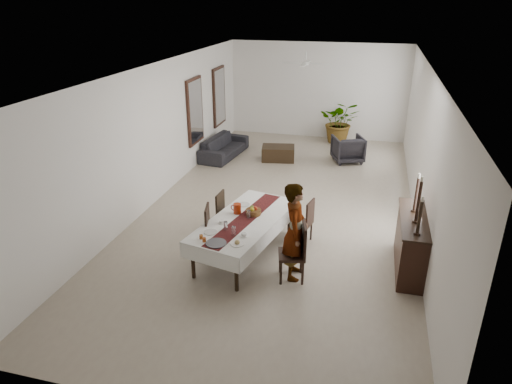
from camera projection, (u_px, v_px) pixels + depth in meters
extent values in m
cube|color=#AFA28B|center=(281.00, 206.00, 10.81)|extent=(6.00, 12.00, 0.00)
cube|color=white|center=(284.00, 68.00, 9.54)|extent=(6.00, 12.00, 0.02)
cube|color=white|center=(318.00, 91.00, 15.51)|extent=(6.00, 0.02, 3.20)
cube|color=white|center=(171.00, 302.00, 4.85)|extent=(6.00, 0.02, 3.20)
cube|color=white|center=(159.00, 132.00, 10.87)|extent=(0.02, 12.00, 3.20)
cube|color=white|center=(424.00, 152.00, 9.49)|extent=(0.02, 12.00, 3.20)
cube|color=black|center=(245.00, 221.00, 8.54)|extent=(1.47, 2.53, 0.05)
cylinder|color=black|center=(193.00, 261.00, 7.94)|extent=(0.08, 0.08, 0.69)
cylinder|color=black|center=(236.00, 273.00, 7.58)|extent=(0.08, 0.08, 0.69)
cylinder|color=black|center=(252.00, 211.00, 9.79)|extent=(0.08, 0.08, 0.69)
cylinder|color=black|center=(289.00, 219.00, 9.43)|extent=(0.08, 0.08, 0.69)
cube|color=white|center=(245.00, 219.00, 8.53)|extent=(1.68, 2.74, 0.01)
cube|color=white|center=(219.00, 220.00, 8.82)|extent=(0.55, 2.49, 0.30)
cube|color=white|center=(273.00, 233.00, 8.35)|extent=(0.55, 2.49, 0.30)
cube|color=white|center=(209.00, 258.00, 7.55)|extent=(1.14, 0.26, 0.30)
cube|color=white|center=(273.00, 201.00, 9.62)|extent=(1.14, 0.26, 0.30)
cube|color=maroon|center=(245.00, 219.00, 8.52)|extent=(0.86, 2.49, 0.00)
cylinder|color=#9B250B|center=(237.00, 209.00, 8.71)|extent=(0.18, 0.18, 0.20)
torus|color=maroon|center=(233.00, 208.00, 8.74)|extent=(0.12, 0.04, 0.12)
cylinder|color=white|center=(234.00, 231.00, 7.92)|extent=(0.07, 0.07, 0.17)
cylinder|color=silver|center=(226.00, 226.00, 8.09)|extent=(0.07, 0.07, 0.17)
cylinder|color=white|center=(249.00, 214.00, 8.51)|extent=(0.07, 0.07, 0.17)
cylinder|color=silver|center=(244.00, 235.00, 7.91)|extent=(0.09, 0.09, 0.06)
cylinder|color=white|center=(244.00, 236.00, 7.92)|extent=(0.15, 0.15, 0.01)
cylinder|color=white|center=(222.00, 222.00, 8.35)|extent=(0.09, 0.09, 0.06)
cylinder|color=white|center=(222.00, 223.00, 8.36)|extent=(0.15, 0.15, 0.01)
cylinder|color=white|center=(237.00, 244.00, 7.66)|extent=(0.24, 0.24, 0.01)
sphere|color=tan|center=(237.00, 242.00, 7.65)|extent=(0.09, 0.09, 0.09)
cylinder|color=silver|center=(210.00, 232.00, 8.04)|extent=(0.24, 0.24, 0.01)
cylinder|color=silver|center=(244.00, 204.00, 9.10)|extent=(0.24, 0.24, 0.01)
cylinder|color=#3D3D42|center=(216.00, 243.00, 7.67)|extent=(0.36, 0.36, 0.02)
cylinder|color=#9D4316|center=(204.00, 240.00, 7.73)|extent=(0.06, 0.06, 0.07)
cylinder|color=#8E4514|center=(201.00, 237.00, 7.82)|extent=(0.06, 0.06, 0.07)
cylinder|color=brown|center=(253.00, 212.00, 8.69)|extent=(0.30, 0.30, 0.10)
sphere|color=#A12510|center=(255.00, 208.00, 8.66)|extent=(0.09, 0.09, 0.09)
sphere|color=olive|center=(252.00, 207.00, 8.70)|extent=(0.08, 0.08, 0.08)
sphere|color=gold|center=(252.00, 209.00, 8.62)|extent=(0.08, 0.08, 0.08)
cube|color=black|center=(292.00, 255.00, 7.87)|extent=(0.55, 0.55, 0.05)
cylinder|color=black|center=(303.00, 273.00, 7.80)|extent=(0.05, 0.05, 0.45)
cylinder|color=black|center=(301.00, 262.00, 8.14)|extent=(0.05, 0.05, 0.45)
cylinder|color=black|center=(281.00, 273.00, 7.81)|extent=(0.05, 0.05, 0.45)
cylinder|color=black|center=(280.00, 261.00, 8.15)|extent=(0.05, 0.05, 0.45)
cube|color=black|center=(304.00, 239.00, 7.75)|extent=(0.14, 0.45, 0.58)
cube|color=black|center=(301.00, 223.00, 9.11)|extent=(0.47, 0.47, 0.04)
cylinder|color=black|center=(305.00, 238.00, 8.99)|extent=(0.05, 0.05, 0.39)
cylinder|color=black|center=(311.00, 231.00, 9.26)|extent=(0.05, 0.05, 0.39)
cylinder|color=black|center=(290.00, 234.00, 9.13)|extent=(0.05, 0.05, 0.39)
cylinder|color=black|center=(296.00, 228.00, 9.39)|extent=(0.05, 0.05, 0.39)
cube|color=black|center=(310.00, 213.00, 8.92)|extent=(0.12, 0.39, 0.50)
cube|color=black|center=(219.00, 235.00, 8.55)|extent=(0.53, 0.53, 0.05)
cylinder|color=black|center=(211.00, 242.00, 8.82)|extent=(0.05, 0.05, 0.44)
cylinder|color=black|center=(208.00, 251.00, 8.48)|extent=(0.05, 0.05, 0.44)
cylinder|color=black|center=(229.00, 242.00, 8.81)|extent=(0.05, 0.05, 0.44)
cylinder|color=black|center=(228.00, 251.00, 8.47)|extent=(0.05, 0.05, 0.44)
cube|color=black|center=(207.00, 221.00, 8.43)|extent=(0.14, 0.44, 0.56)
cube|color=black|center=(229.00, 218.00, 9.29)|extent=(0.43, 0.43, 0.05)
cylinder|color=black|center=(225.00, 223.00, 9.57)|extent=(0.04, 0.04, 0.40)
cylinder|color=black|center=(219.00, 230.00, 9.28)|extent=(0.04, 0.04, 0.40)
cylinder|color=black|center=(240.00, 225.00, 9.48)|extent=(0.04, 0.04, 0.40)
cylinder|color=black|center=(234.00, 233.00, 9.19)|extent=(0.04, 0.04, 0.40)
cube|color=black|center=(220.00, 204.00, 9.23)|extent=(0.06, 0.41, 0.52)
imported|color=gray|center=(295.00, 231.00, 7.80)|extent=(0.49, 0.68, 1.77)
cube|color=black|center=(411.00, 244.00, 8.16)|extent=(0.44, 1.65, 0.99)
cube|color=black|center=(415.00, 219.00, 7.96)|extent=(0.49, 1.72, 0.03)
cylinder|color=black|center=(417.00, 233.00, 7.40)|extent=(0.11, 0.11, 0.03)
cylinder|color=black|center=(420.00, 217.00, 7.29)|extent=(0.06, 0.06, 0.55)
cylinder|color=beige|center=(423.00, 199.00, 7.16)|extent=(0.04, 0.04, 0.09)
cylinder|color=black|center=(415.00, 221.00, 7.80)|extent=(0.11, 0.11, 0.03)
cylinder|color=black|center=(419.00, 201.00, 7.65)|extent=(0.06, 0.06, 0.72)
cylinder|color=beige|center=(422.00, 179.00, 7.49)|extent=(0.04, 0.04, 0.09)
cylinder|color=black|center=(414.00, 211.00, 8.19)|extent=(0.11, 0.11, 0.03)
cylinder|color=black|center=(416.00, 194.00, 8.06)|extent=(0.06, 0.06, 0.61)
cylinder|color=beige|center=(419.00, 176.00, 7.92)|extent=(0.04, 0.04, 0.09)
imported|color=#232226|center=(224.00, 147.00, 14.07)|extent=(1.05, 2.15, 0.60)
imported|color=#272429|center=(348.00, 149.00, 13.57)|extent=(1.09, 1.11, 0.78)
cube|color=black|center=(278.00, 153.00, 13.75)|extent=(1.06, 0.80, 0.43)
imported|color=#356127|center=(340.00, 122.00, 15.22)|extent=(1.34, 1.17, 1.43)
cube|color=black|center=(195.00, 111.00, 12.81)|extent=(0.06, 1.05, 1.85)
cube|color=silver|center=(196.00, 111.00, 12.81)|extent=(0.01, 0.90, 1.70)
cube|color=black|center=(219.00, 96.00, 14.68)|extent=(0.06, 1.05, 1.85)
cube|color=silver|center=(220.00, 96.00, 14.67)|extent=(0.01, 0.90, 1.70)
cylinder|color=white|center=(306.00, 56.00, 12.25)|extent=(0.04, 0.04, 0.20)
cylinder|color=white|center=(306.00, 63.00, 12.33)|extent=(0.16, 0.16, 0.08)
cube|color=white|center=(308.00, 62.00, 12.64)|extent=(0.10, 0.55, 0.01)
cube|color=white|center=(304.00, 65.00, 12.02)|extent=(0.10, 0.55, 0.01)
cube|color=silver|center=(319.00, 64.00, 12.25)|extent=(0.55, 0.10, 0.01)
cube|color=silver|center=(293.00, 63.00, 12.41)|extent=(0.55, 0.10, 0.01)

